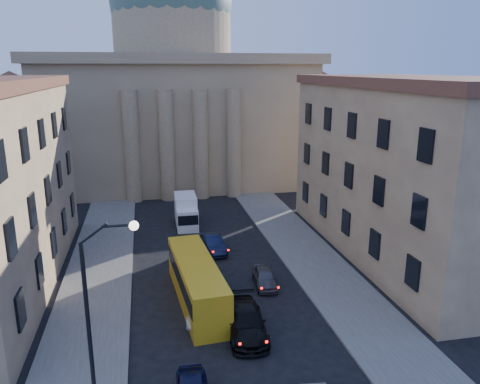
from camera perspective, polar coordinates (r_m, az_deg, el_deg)
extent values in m
cube|color=#55534E|center=(34.01, -17.44, -12.54)|extent=(5.00, 60.00, 0.15)
cube|color=#55534E|center=(36.21, 10.84, -10.34)|extent=(5.00, 60.00, 0.15)
cube|color=#897154|center=(68.67, -7.87, 8.62)|extent=(34.00, 26.00, 16.00)
cube|color=#897154|center=(68.29, -8.13, 15.64)|extent=(35.50, 27.50, 1.20)
cylinder|color=#897154|center=(68.44, -8.25, 18.65)|extent=(16.00, 16.00, 8.00)
sphere|color=#445C4D|center=(68.82, -8.38, 21.97)|extent=(16.40, 16.40, 16.40)
cube|color=#897154|center=(68.85, -25.45, 5.23)|extent=(13.00, 13.00, 11.00)
cone|color=brown|center=(68.18, -26.16, 11.44)|extent=(26.02, 26.02, 4.00)
cube|color=#897154|center=(71.57, 9.45, 6.79)|extent=(13.00, 13.00, 11.00)
cone|color=brown|center=(70.93, 9.71, 12.79)|extent=(26.02, 26.02, 4.00)
cylinder|color=#897154|center=(55.66, -13.05, 5.36)|extent=(1.80, 1.80, 13.00)
cylinder|color=#897154|center=(55.70, -8.92, 5.57)|extent=(1.80, 1.80, 13.00)
cylinder|color=#897154|center=(56.02, -4.81, 5.76)|extent=(1.80, 1.80, 13.00)
cylinder|color=#897154|center=(56.63, -0.77, 5.91)|extent=(1.80, 1.80, 13.00)
cube|color=tan|center=(41.22, 20.19, 2.28)|extent=(11.00, 26.00, 14.00)
cube|color=brown|center=(40.37, 21.13, 12.44)|extent=(11.60, 26.60, 0.80)
cylinder|color=black|center=(23.30, -18.01, -15.07)|extent=(0.20, 0.20, 8.00)
cylinder|color=black|center=(21.45, -17.47, -4.88)|extent=(1.30, 0.12, 0.96)
cylinder|color=black|center=(21.26, -14.85, -4.00)|extent=(1.30, 0.12, 0.12)
sphere|color=white|center=(21.24, -12.82, -4.03)|extent=(0.44, 0.44, 0.44)
imported|color=white|center=(30.49, -4.37, -13.99)|extent=(2.76, 4.92, 1.30)
imported|color=black|center=(28.78, 0.71, -15.51)|extent=(2.59, 5.58, 1.58)
imported|color=#46474B|center=(34.54, 3.02, -10.35)|extent=(1.82, 3.83, 1.27)
imported|color=black|center=(40.52, -3.29, -6.32)|extent=(1.95, 4.40, 1.41)
cube|color=gold|center=(32.05, -5.30, -10.87)|extent=(3.14, 10.49, 2.91)
cube|color=black|center=(31.84, -5.32, -10.11)|extent=(3.15, 9.93, 1.03)
cylinder|color=black|center=(29.10, -5.69, -15.94)|extent=(0.35, 0.96, 0.94)
cylinder|color=black|center=(29.43, -1.95, -15.49)|extent=(0.35, 0.96, 0.94)
cylinder|color=black|center=(35.70, -7.93, -9.90)|extent=(0.35, 0.96, 0.94)
cylinder|color=black|center=(35.97, -4.93, -9.60)|extent=(0.35, 0.96, 0.94)
cube|color=white|center=(45.82, -6.42, -3.38)|extent=(2.07, 2.15, 2.11)
cube|color=black|center=(44.77, -6.34, -3.46)|extent=(1.94, 0.14, 0.97)
cube|color=white|center=(47.93, -6.65, -1.95)|extent=(2.19, 3.74, 2.73)
cylinder|color=black|center=(45.65, -7.47, -4.36)|extent=(0.26, 0.80, 0.79)
cylinder|color=black|center=(45.76, -5.26, -4.25)|extent=(0.26, 0.80, 0.79)
cylinder|color=black|center=(48.99, -7.71, -3.02)|extent=(0.26, 0.80, 0.79)
cylinder|color=black|center=(49.09, -5.65, -2.92)|extent=(0.26, 0.80, 0.79)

